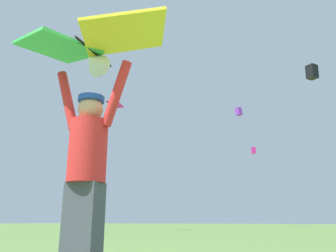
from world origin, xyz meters
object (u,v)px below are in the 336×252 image
distant_kite_black_low_left (312,72)px  kite_flyer_person (87,169)px  held_stunt_kite (91,47)px  distant_kite_magenta_high_left (115,104)px  distant_kite_purple_low_right (239,112)px  distant_kite_magenta_high_right (253,150)px

distant_kite_black_low_left → kite_flyer_person: bearing=-95.3°
held_stunt_kite → distant_kite_magenta_high_left: (-8.42, 12.39, 4.73)m
held_stunt_kite → distant_kite_purple_low_right: 33.93m
distant_kite_magenta_high_left → kite_flyer_person: bearing=-55.7°
distant_kite_magenta_high_right → distant_kite_magenta_high_left: bearing=-100.3°
held_stunt_kite → distant_kite_black_low_left: (1.74, 18.86, 7.35)m
kite_flyer_person → distant_kite_purple_low_right: 34.22m
held_stunt_kite → distant_kite_purple_low_right: distant_kite_purple_low_right is taller
distant_kite_black_low_left → distant_kite_purple_low_right: (-7.76, 13.07, 2.42)m
kite_flyer_person → held_stunt_kite: 1.16m
kite_flyer_person → distant_kite_magenta_high_left: size_ratio=1.71×
kite_flyer_person → held_stunt_kite: held_stunt_kite is taller
kite_flyer_person → held_stunt_kite: size_ratio=1.16×
held_stunt_kite → distant_kite_magenta_high_right: 33.07m
distant_kite_black_low_left → distant_kite_purple_low_right: size_ratio=0.99×
distant_kite_magenta_high_left → held_stunt_kite: bearing=-55.8°
held_stunt_kite → distant_kite_purple_low_right: bearing=100.7°
kite_flyer_person → distant_kite_magenta_high_left: bearing=124.3°
kite_flyer_person → held_stunt_kite: (0.01, -0.07, 1.16)m
kite_flyer_person → distant_kite_black_low_left: (1.75, 18.79, 8.51)m
distant_kite_purple_low_right → distant_kite_magenta_high_left: size_ratio=0.80×
distant_kite_magenta_high_right → distant_kite_purple_low_right: size_ratio=0.74×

